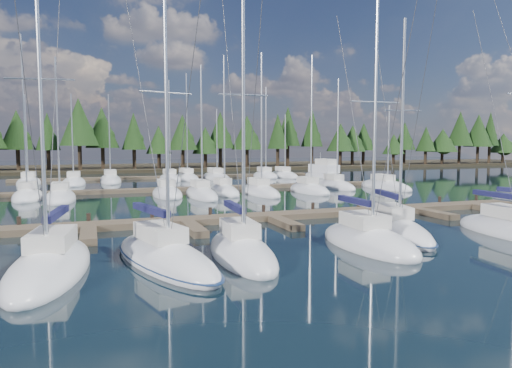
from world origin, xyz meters
name	(u,v)px	position (x,y,z in m)	size (l,w,h in m)	color
ground	(223,200)	(0.00, 30.00, 0.00)	(260.00, 260.00, 0.00)	black
far_shore	(148,168)	(0.00, 90.00, 0.30)	(220.00, 30.00, 0.60)	black
main_dock	(272,218)	(0.00, 17.36, 0.20)	(44.00, 6.13, 0.90)	brown
back_docks	(184,182)	(0.00, 49.58, 0.20)	(50.00, 21.80, 0.40)	brown
front_sailboat_0	(50,266)	(-13.44, 8.35, 0.29)	(4.07, 9.39, 14.18)	silver
front_sailboat_1	(164,257)	(-8.81, 8.25, 0.28)	(5.03, 9.84, 13.56)	silver
front_sailboat_2	(241,252)	(-5.27, 8.06, 0.30)	(2.91, 7.77, 13.57)	silver
front_sailboat_3	(368,241)	(1.63, 8.10, 0.29)	(3.13, 7.67, 13.41)	silver
front_sailboat_4	(396,230)	(4.94, 10.17, 0.28)	(4.76, 9.40, 13.05)	silver
front_sailboat_5	(512,230)	(11.18, 7.74, 0.30)	(3.52, 8.63, 14.68)	silver
back_sailboat_rows	(188,184)	(-0.33, 45.06, 0.27)	(46.53, 33.29, 16.63)	silver
motor_yacht_right	(324,174)	(23.77, 53.98, 0.54)	(4.39, 10.17, 4.94)	silver
tree_line	(159,133)	(1.08, 80.16, 7.62)	(185.35, 11.95, 13.60)	black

